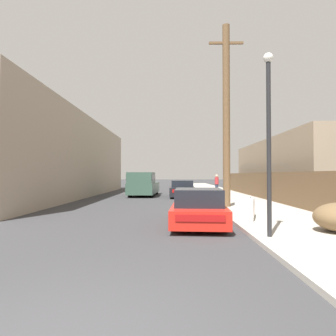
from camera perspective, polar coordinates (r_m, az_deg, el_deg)
name	(u,v)px	position (r m, az deg, el deg)	size (l,w,h in m)	color
sidewalk_curb	(221,194)	(26.91, 10.01, -4.89)	(4.20, 63.00, 0.12)	#ADA89E
discarded_fridge	(245,209)	(11.72, 14.50, -7.49)	(1.07, 1.73, 0.76)	white
parked_sports_car_red	(198,208)	(10.62, 5.78, -7.65)	(2.06, 4.40, 1.28)	red
car_parked_mid	(182,189)	(23.65, 2.73, -4.04)	(1.99, 4.64, 1.33)	black
pickup_truck	(143,184)	(24.71, -4.76, -3.11)	(2.30, 5.89, 1.95)	#385647
utility_pole	(226,114)	(16.13, 11.06, 10.11)	(1.80, 0.38, 9.50)	brown
street_lamp	(269,130)	(8.48, 18.64, 6.89)	(0.26, 0.26, 4.91)	#232326
wooden_fence	(279,188)	(18.57, 20.43, -3.51)	(0.08, 31.79, 1.79)	brown
building_left_block	(51,158)	(26.30, -21.47, 1.87)	(7.00, 26.42, 6.33)	tan
building_right_house	(299,168)	(26.75, 23.73, -0.03)	(6.00, 17.83, 4.59)	gray
pedestrian	(217,184)	(27.16, 9.26, -2.95)	(0.34, 0.34, 1.66)	#282D42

